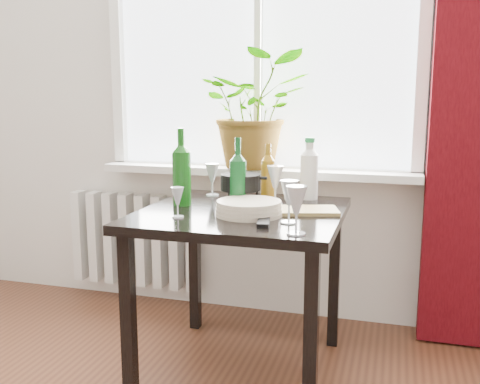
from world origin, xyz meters
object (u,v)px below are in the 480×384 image
(wine_bottle_left, at_px, (181,166))
(plate_stack, at_px, (249,208))
(wineglass_front_right, at_px, (296,210))
(tv_remote, at_px, (264,222))
(wineglass_front_left, at_px, (178,202))
(cutting_board, at_px, (306,210))
(wineglass_far_right, at_px, (289,201))
(wine_bottle_right, at_px, (238,173))
(bottle_amber, at_px, (268,171))
(fondue_pot, at_px, (241,189))
(table, at_px, (242,231))
(radiator, at_px, (135,240))
(wineglass_back_left, at_px, (212,179))
(wineglass_back_center, at_px, (275,185))
(potted_plant, at_px, (255,110))
(cleaning_bottle, at_px, (309,168))

(wine_bottle_left, distance_m, plate_stack, 0.39)
(wineglass_front_right, bearing_deg, tv_remote, 139.33)
(wineglass_front_left, bearing_deg, cutting_board, 27.67)
(wineglass_far_right, bearing_deg, wineglass_front_left, -175.93)
(wine_bottle_right, distance_m, bottle_amber, 0.25)
(fondue_pot, height_order, tv_remote, fondue_pot)
(table, bearing_deg, radiator, 143.46)
(radiator, bearing_deg, tv_remote, -40.36)
(wineglass_back_left, bearing_deg, fondue_pot, -41.79)
(tv_remote, distance_m, cutting_board, 0.28)
(radiator, bearing_deg, wineglass_far_right, -36.74)
(table, xyz_separation_m, wine_bottle_left, (-0.29, 0.03, 0.27))
(wineglass_back_center, bearing_deg, wine_bottle_left, -161.59)
(radiator, relative_size, wine_bottle_left, 2.27)
(radiator, height_order, fondue_pot, fondue_pot)
(table, bearing_deg, wineglass_front_left, -133.62)
(potted_plant, distance_m, plate_stack, 0.80)
(wineglass_far_right, bearing_deg, cleaning_bottle, 90.75)
(wine_bottle_left, bearing_deg, cleaning_bottle, 30.21)
(potted_plant, height_order, bottle_amber, potted_plant)
(plate_stack, distance_m, cutting_board, 0.25)
(wineglass_far_right, xyz_separation_m, fondue_pot, (-0.28, 0.29, -0.02))
(table, xyz_separation_m, wine_bottle_right, (-0.03, 0.04, 0.25))
(fondue_pot, bearing_deg, wine_bottle_left, -165.64)
(wine_bottle_right, xyz_separation_m, wineglass_front_left, (-0.18, -0.26, -0.09))
(wineglass_back_center, height_order, fondue_pot, wineglass_back_center)
(cutting_board, bearing_deg, wine_bottle_left, -179.50)
(cleaning_bottle, bearing_deg, cutting_board, -83.28)
(radiator, distance_m, wineglass_front_left, 1.14)
(radiator, bearing_deg, wineglass_front_left, -52.76)
(table, xyz_separation_m, wineglass_front_left, (-0.21, -0.22, 0.16))
(table, distance_m, wineglass_front_right, 0.49)
(wine_bottle_left, bearing_deg, radiator, 132.98)
(tv_remote, bearing_deg, wineglass_front_right, -51.50)
(fondue_pot, bearing_deg, wineglass_front_right, -56.59)
(bottle_amber, xyz_separation_m, plate_stack, (0.01, -0.36, -0.11))
(table, distance_m, wineglass_front_left, 0.34)
(wineglass_back_center, height_order, wineglass_front_left, wineglass_back_center)
(cleaning_bottle, bearing_deg, bottle_amber, -161.62)
(wineglass_front_right, relative_size, fondue_pot, 0.86)
(wine_bottle_right, height_order, fondue_pot, wine_bottle_right)
(bottle_amber, bearing_deg, wineglass_far_right, -67.11)
(wine_bottle_right, bearing_deg, cutting_board, -1.13)
(table, height_order, bottle_amber, bottle_amber)
(bottle_amber, height_order, cutting_board, bottle_amber)
(tv_remote, bearing_deg, wineglass_back_center, 85.40)
(potted_plant, height_order, wineglass_front_right, potted_plant)
(table, distance_m, tv_remote, 0.29)
(potted_plant, xyz_separation_m, wineglass_front_right, (0.40, -0.94, -0.32))
(wine_bottle_right, xyz_separation_m, wineglass_far_right, (0.27, -0.22, -0.07))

